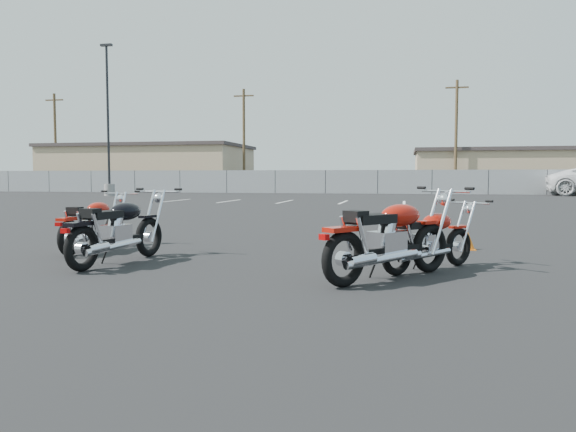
% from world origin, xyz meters
% --- Properties ---
extents(ground, '(120.00, 120.00, 0.00)m').
position_xyz_m(ground, '(0.00, 0.00, 0.00)').
color(ground, black).
rests_on(ground, ground).
extents(motorcycle_front_red, '(0.81, 2.08, 1.02)m').
position_xyz_m(motorcycle_front_red, '(-3.22, 0.58, 0.46)').
color(motorcycle_front_red, black).
rests_on(motorcycle_front_red, ground).
extents(motorcycle_second_black, '(0.86, 2.23, 1.09)m').
position_xyz_m(motorcycle_second_black, '(-2.09, -0.65, 0.50)').
color(motorcycle_second_black, black).
rests_on(motorcycle_second_black, ground).
extents(motorcycle_third_red, '(1.83, 2.07, 1.14)m').
position_xyz_m(motorcycle_third_red, '(1.85, -1.14, 0.52)').
color(motorcycle_third_red, black).
rests_on(motorcycle_third_red, ground).
extents(motorcycle_rear_red, '(1.53, 1.71, 0.95)m').
position_xyz_m(motorcycle_rear_red, '(2.36, -0.34, 0.43)').
color(motorcycle_rear_red, black).
rests_on(motorcycle_rear_red, ground).
extents(training_cone_near, '(0.28, 0.28, 0.33)m').
position_xyz_m(training_cone_near, '(3.11, 2.07, 0.17)').
color(training_cone_near, orange).
rests_on(training_cone_near, ground).
extents(light_pole_west, '(0.80, 0.70, 10.10)m').
position_xyz_m(light_pole_west, '(-17.55, 26.54, 2.61)').
color(light_pole_west, gray).
rests_on(light_pole_west, ground).
extents(chainlink_fence, '(80.06, 0.06, 1.80)m').
position_xyz_m(chainlink_fence, '(-0.00, 35.00, 0.90)').
color(chainlink_fence, gray).
rests_on(chainlink_fence, ground).
extents(tan_building_west, '(18.40, 10.40, 4.30)m').
position_xyz_m(tan_building_west, '(-22.00, 42.00, 2.16)').
color(tan_building_west, tan).
rests_on(tan_building_west, ground).
extents(tan_building_east, '(14.40, 9.40, 3.70)m').
position_xyz_m(tan_building_east, '(10.00, 44.00, 1.86)').
color(tan_building_east, tan).
rests_on(tan_building_east, ground).
extents(utility_pole_a, '(1.80, 0.24, 9.00)m').
position_xyz_m(utility_pole_a, '(-30.00, 39.00, 4.69)').
color(utility_pole_a, '#473520').
rests_on(utility_pole_a, ground).
extents(utility_pole_b, '(1.80, 0.24, 9.00)m').
position_xyz_m(utility_pole_b, '(-12.00, 40.00, 4.69)').
color(utility_pole_b, '#473520').
rests_on(utility_pole_b, ground).
extents(utility_pole_c, '(1.80, 0.24, 9.00)m').
position_xyz_m(utility_pole_c, '(6.00, 39.00, 4.69)').
color(utility_pole_c, '#473520').
rests_on(utility_pole_c, ground).
extents(parking_line_stripes, '(15.12, 4.00, 0.01)m').
position_xyz_m(parking_line_stripes, '(-2.50, 20.00, 0.00)').
color(parking_line_stripes, silver).
rests_on(parking_line_stripes, ground).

